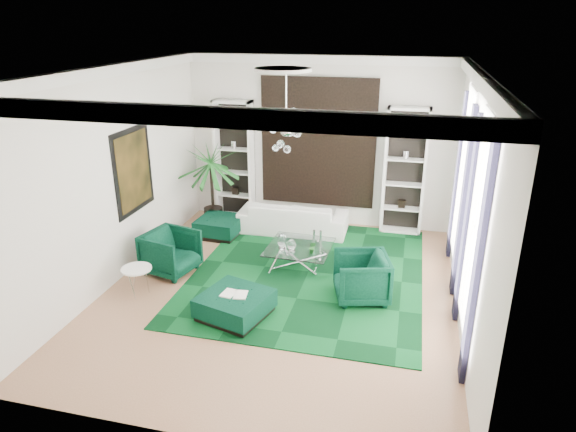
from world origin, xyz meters
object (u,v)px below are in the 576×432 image
(sofa, at_px, (293,217))
(armchair_left, at_px, (171,252))
(palm, at_px, (211,175))
(ottoman_front, at_px, (235,305))
(armchair_right, at_px, (361,277))
(coffee_table, at_px, (299,256))
(ottoman_side, at_px, (220,227))
(side_table, at_px, (138,282))

(sofa, height_order, armchair_left, armchair_left)
(sofa, bearing_deg, palm, -1.42)
(sofa, relative_size, ottoman_front, 2.39)
(armchair_right, bearing_deg, armchair_left, -107.76)
(armchair_right, distance_m, coffee_table, 1.63)
(coffee_table, distance_m, ottoman_side, 2.30)
(side_table, height_order, palm, palm)
(coffee_table, bearing_deg, armchair_left, -160.11)
(ottoman_side, bearing_deg, palm, 122.46)
(ottoman_front, bearing_deg, ottoman_side, 115.02)
(armchair_left, bearing_deg, ottoman_front, -112.22)
(armchair_left, height_order, ottoman_front, armchair_left)
(ottoman_front, bearing_deg, armchair_left, 144.60)
(palm, bearing_deg, ottoman_front, -63.70)
(armchair_right, bearing_deg, ottoman_front, -76.48)
(armchair_left, bearing_deg, armchair_right, -79.12)
(sofa, bearing_deg, armchair_left, 53.05)
(side_table, bearing_deg, sofa, 59.90)
(armchair_right, xyz_separation_m, palm, (-3.72, 2.62, 0.79))
(ottoman_side, bearing_deg, sofa, 20.85)
(side_table, xyz_separation_m, palm, (0.05, 3.41, 0.95))
(armchair_right, relative_size, coffee_table, 0.75)
(coffee_table, xyz_separation_m, ottoman_front, (-0.61, -2.03, -0.01))
(coffee_table, bearing_deg, sofa, 107.35)
(ottoman_front, bearing_deg, palm, 116.30)
(ottoman_side, bearing_deg, armchair_left, -97.49)
(armchair_left, distance_m, palm, 2.61)
(coffee_table, bearing_deg, ottoman_front, -106.73)
(sofa, height_order, palm, palm)
(coffee_table, bearing_deg, ottoman_side, 152.81)
(coffee_table, relative_size, ottoman_front, 1.20)
(sofa, relative_size, palm, 1.00)
(armchair_right, height_order, ottoman_front, armchair_right)
(coffee_table, xyz_separation_m, side_table, (-2.48, -1.76, 0.04))
(armchair_right, height_order, side_table, armchair_right)
(coffee_table, height_order, ottoman_front, coffee_table)
(coffee_table, height_order, side_table, side_table)
(armchair_left, distance_m, ottoman_side, 1.91)
(ottoman_side, bearing_deg, coffee_table, -27.19)
(ottoman_front, distance_m, palm, 4.22)
(coffee_table, height_order, ottoman_side, coffee_table)
(ottoman_side, distance_m, ottoman_front, 3.40)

